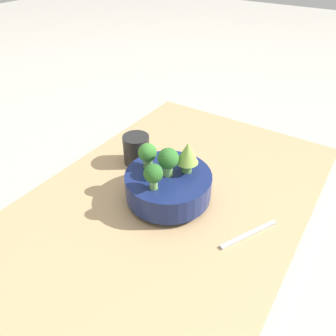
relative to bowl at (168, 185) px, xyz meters
The scene contains 9 objects.
ground_plane 0.09m from the bowl, ahead, with size 6.00×6.00×0.00m, color #ADA89E.
table 0.07m from the bowl, ahead, with size 0.96×0.65×0.04m.
bowl is the anchor object (origin of this frame).
broccoli_floret_back 0.10m from the bowl, 89.60° to the left, with size 0.05×0.05×0.07m.
romanesco_piece_near 0.10m from the bowl, 40.88° to the right, with size 0.05×0.05×0.08m.
broccoli_floret_left 0.10m from the bowl, behind, with size 0.05×0.05×0.07m.
broccoli_floret_center 0.08m from the bowl, 90.00° to the right, with size 0.05×0.05×0.07m.
cup 0.19m from the bowl, 62.68° to the left, with size 0.08×0.08×0.09m.
fork 0.23m from the bowl, 90.78° to the right, with size 0.15×0.08×0.01m.
Camera 1 is at (-0.54, -0.35, 0.61)m, focal length 35.00 mm.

